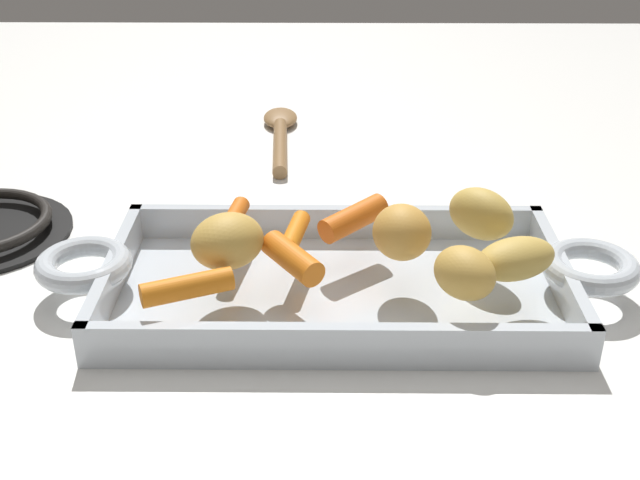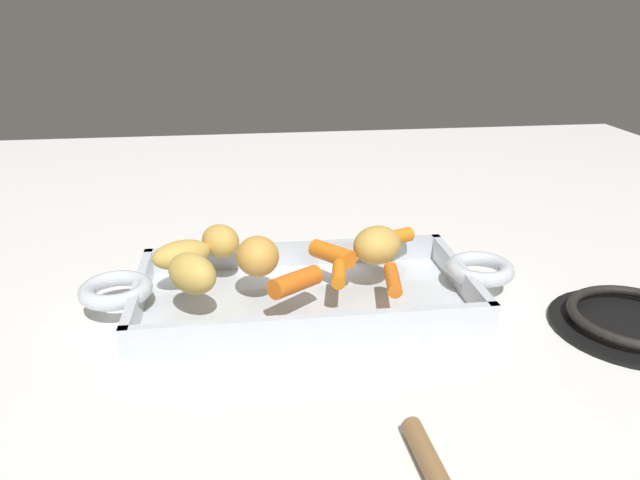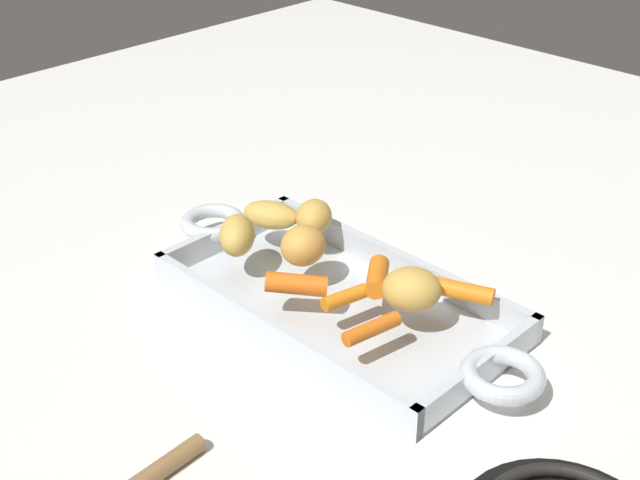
% 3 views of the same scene
% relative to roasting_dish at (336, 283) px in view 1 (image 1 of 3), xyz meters
% --- Properties ---
extents(ground_plane, '(1.79, 1.79, 0.00)m').
position_rel_roasting_dish_xyz_m(ground_plane, '(0.00, 0.00, -0.01)').
color(ground_plane, white).
extents(roasting_dish, '(0.47, 0.19, 0.04)m').
position_rel_roasting_dish_xyz_m(roasting_dish, '(0.00, 0.00, 0.00)').
color(roasting_dish, silver).
rests_on(roasting_dish, ground_plane).
extents(baby_carrot_long, '(0.02, 0.05, 0.02)m').
position_rel_roasting_dish_xyz_m(baby_carrot_long, '(0.03, -0.03, 0.03)').
color(baby_carrot_long, orange).
rests_on(baby_carrot_long, roasting_dish).
extents(baby_carrot_center_right, '(0.06, 0.06, 0.03)m').
position_rel_roasting_dish_xyz_m(baby_carrot_center_right, '(-0.01, -0.04, 0.03)').
color(baby_carrot_center_right, orange).
rests_on(baby_carrot_center_right, roasting_dish).
extents(baby_carrot_northwest, '(0.05, 0.06, 0.02)m').
position_rel_roasting_dish_xyz_m(baby_carrot_northwest, '(0.03, 0.02, 0.03)').
color(baby_carrot_northwest, orange).
rests_on(baby_carrot_northwest, roasting_dish).
extents(baby_carrot_southwest, '(0.02, 0.06, 0.02)m').
position_rel_roasting_dish_xyz_m(baby_carrot_southwest, '(0.08, -0.05, 0.03)').
color(baby_carrot_southwest, orange).
rests_on(baby_carrot_southwest, roasting_dish).
extents(baby_carrot_northeast, '(0.07, 0.04, 0.02)m').
position_rel_roasting_dish_xyz_m(baby_carrot_northeast, '(0.11, 0.06, 0.03)').
color(baby_carrot_northeast, orange).
rests_on(baby_carrot_northeast, roasting_dish).
extents(potato_golden_small, '(0.05, 0.05, 0.04)m').
position_rel_roasting_dish_xyz_m(potato_golden_small, '(-0.05, 0.00, 0.05)').
color(potato_golden_small, gold).
rests_on(potato_golden_small, roasting_dish).
extents(potato_halved, '(0.07, 0.06, 0.03)m').
position_rel_roasting_dish_xyz_m(potato_halved, '(-0.13, 0.03, 0.04)').
color(potato_halved, gold).
rests_on(potato_halved, roasting_dish).
extents(potato_whole, '(0.07, 0.07, 0.04)m').
position_rel_roasting_dish_xyz_m(potato_whole, '(0.08, 0.01, 0.04)').
color(potato_whole, gold).
rests_on(potato_whole, roasting_dish).
extents(potato_corner, '(0.06, 0.06, 0.04)m').
position_rel_roasting_dish_xyz_m(potato_corner, '(-0.09, 0.06, 0.04)').
color(potato_corner, gold).
rests_on(potato_corner, roasting_dish).
extents(potato_near_roast, '(0.07, 0.07, 0.04)m').
position_rel_roasting_dish_xyz_m(potato_near_roast, '(-0.11, -0.03, 0.04)').
color(potato_near_roast, gold).
rests_on(potato_near_roast, roasting_dish).
extents(serving_spoon, '(0.04, 0.20, 0.02)m').
position_rel_roasting_dish_xyz_m(serving_spoon, '(0.06, -0.34, -0.00)').
color(serving_spoon, olive).
rests_on(serving_spoon, ground_plane).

